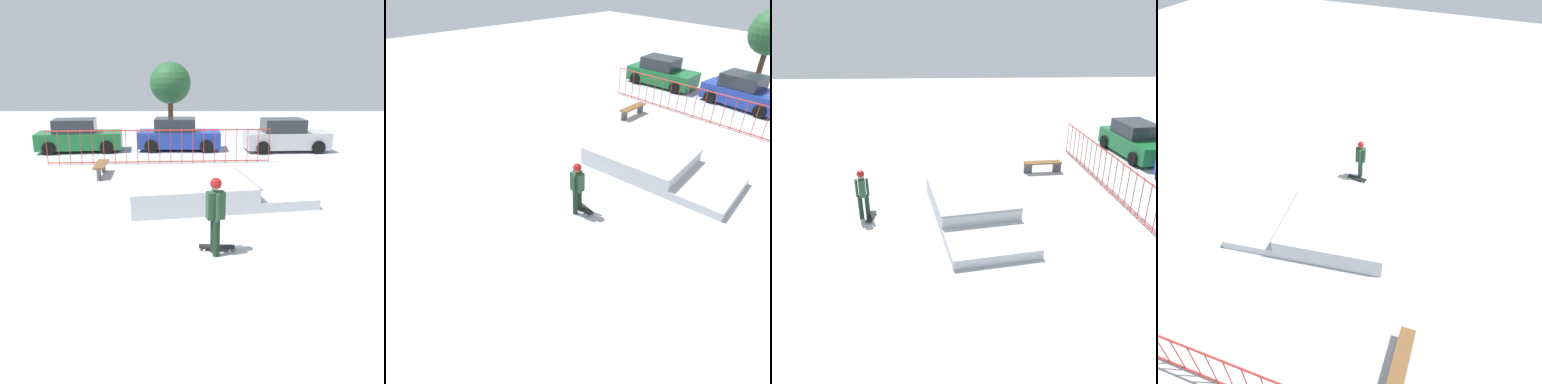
# 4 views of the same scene
# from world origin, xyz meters

# --- Properties ---
(ground_plane) EXTENTS (60.00, 60.00, 0.00)m
(ground_plane) POSITION_xyz_m (0.00, 0.00, 0.00)
(ground_plane) COLOR #B7BABF
(skate_ramp) EXTENTS (5.77, 3.51, 0.74)m
(skate_ramp) POSITION_xyz_m (1.78, 0.46, 0.32)
(skate_ramp) COLOR silver
(skate_ramp) RESTS_ON ground
(skater) EXTENTS (0.42, 0.43, 1.73)m
(skater) POSITION_xyz_m (1.89, -3.21, 1.01)
(skater) COLOR black
(skater) RESTS_ON ground
(skateboard) EXTENTS (0.81, 0.30, 0.09)m
(skateboard) POSITION_xyz_m (1.94, -3.00, 0.08)
(skateboard) COLOR black
(skateboard) RESTS_ON ground
(perimeter_fence) EXTENTS (9.50, 0.63, 1.50)m
(perimeter_fence) POSITION_xyz_m (-0.00, 5.85, 0.77)
(perimeter_fence) COLOR #B22D23
(perimeter_fence) RESTS_ON ground
(park_bench) EXTENTS (0.52, 1.66, 0.48)m
(park_bench) POSITION_xyz_m (-2.08, 3.75, 0.36)
(park_bench) COLOR brown
(park_bench) RESTS_ON ground
(parked_car_green) EXTENTS (4.28, 2.33, 1.60)m
(parked_car_green) POSITION_xyz_m (-4.24, 8.74, 0.72)
(parked_car_green) COLOR #196B33
(parked_car_green) RESTS_ON ground
(parked_car_blue) EXTENTS (4.10, 1.92, 1.60)m
(parked_car_blue) POSITION_xyz_m (0.70, 9.15, 0.72)
(parked_car_blue) COLOR #1E3899
(parked_car_blue) RESTS_ON ground
(parked_car_silver) EXTENTS (4.20, 2.12, 1.60)m
(parked_car_silver) POSITION_xyz_m (6.05, 8.83, 0.72)
(parked_car_silver) COLOR #B7B7BC
(parked_car_silver) RESTS_ON ground
(distant_tree) EXTENTS (2.25, 2.25, 4.36)m
(distant_tree) POSITION_xyz_m (0.20, 11.61, 3.20)
(distant_tree) COLOR brown
(distant_tree) RESTS_ON ground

